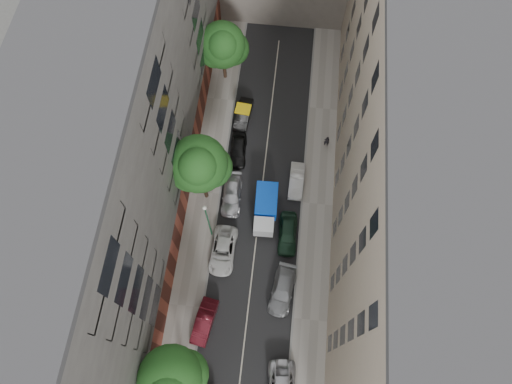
# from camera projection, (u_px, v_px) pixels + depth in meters

# --- Properties ---
(ground) EXTENTS (120.00, 120.00, 0.00)m
(ground) POSITION_uv_depth(u_px,v_px,m) (261.00, 199.00, 44.51)
(ground) COLOR #4C4C49
(ground) RESTS_ON ground
(road_surface) EXTENTS (8.00, 44.00, 0.02)m
(road_surface) POSITION_uv_depth(u_px,v_px,m) (261.00, 199.00, 44.50)
(road_surface) COLOR black
(road_surface) RESTS_ON ground
(sidewalk_left) EXTENTS (3.00, 44.00, 0.15)m
(sidewalk_left) POSITION_uv_depth(u_px,v_px,m) (205.00, 193.00, 44.68)
(sidewalk_left) COLOR gray
(sidewalk_left) RESTS_ON ground
(sidewalk_right) EXTENTS (3.00, 44.00, 0.15)m
(sidewalk_right) POSITION_uv_depth(u_px,v_px,m) (317.00, 204.00, 44.20)
(sidewalk_right) COLOR gray
(sidewalk_right) RESTS_ON ground
(building_left) EXTENTS (8.00, 44.00, 20.00)m
(building_left) POSITION_uv_depth(u_px,v_px,m) (123.00, 135.00, 35.82)
(building_left) COLOR #464442
(building_left) RESTS_ON ground
(building_right) EXTENTS (8.00, 44.00, 20.00)m
(building_right) POSITION_uv_depth(u_px,v_px,m) (405.00, 163.00, 34.85)
(building_right) COLOR tan
(building_right) RESTS_ON ground
(tarp_truck) EXTENTS (2.12, 5.00, 2.28)m
(tarp_truck) POSITION_uv_depth(u_px,v_px,m) (266.00, 209.00, 42.73)
(tarp_truck) COLOR black
(tarp_truck) RESTS_ON ground
(car_left_1) EXTENTS (2.06, 4.25, 1.34)m
(car_left_1) POSITION_uv_depth(u_px,v_px,m) (204.00, 321.00, 39.21)
(car_left_1) COLOR #4E0F18
(car_left_1) RESTS_ON ground
(car_left_2) EXTENTS (2.31, 4.85, 1.33)m
(car_left_2) POSITION_uv_depth(u_px,v_px,m) (223.00, 251.00, 41.72)
(car_left_2) COLOR silver
(car_left_2) RESTS_ON ground
(car_left_3) EXTENTS (2.01, 4.60, 1.32)m
(car_left_3) POSITION_uv_depth(u_px,v_px,m) (232.00, 195.00, 43.95)
(car_left_3) COLOR #B5B4B9
(car_left_3) RESTS_ON ground
(car_left_4) EXTENTS (1.83, 4.06, 1.35)m
(car_left_4) POSITION_uv_depth(u_px,v_px,m) (238.00, 150.00, 45.90)
(car_left_4) COLOR black
(car_left_4) RESTS_ON ground
(car_left_5) EXTENTS (1.77, 4.12, 1.32)m
(car_left_5) POSITION_uv_depth(u_px,v_px,m) (243.00, 114.00, 47.59)
(car_left_5) COLOR black
(car_left_5) RESTS_ON ground
(car_right_1) EXTENTS (2.48, 4.86, 1.35)m
(car_right_1) POSITION_uv_depth(u_px,v_px,m) (283.00, 290.00, 40.28)
(car_right_1) COLOR gray
(car_right_1) RESTS_ON ground
(car_right_2) EXTENTS (1.85, 4.37, 1.47)m
(car_right_2) POSITION_uv_depth(u_px,v_px,m) (288.00, 234.00, 42.30)
(car_right_2) COLOR black
(car_right_2) RESTS_ON ground
(car_right_3) EXTENTS (1.40, 3.91, 1.28)m
(car_right_3) POSITION_uv_depth(u_px,v_px,m) (296.00, 181.00, 44.56)
(car_right_3) COLOR silver
(car_right_3) RESTS_ON ground
(tree_near) EXTENTS (5.05, 4.74, 8.23)m
(tree_near) POSITION_uv_depth(u_px,v_px,m) (171.00, 380.00, 32.74)
(tree_near) COLOR #382619
(tree_near) RESTS_ON sidewalk_left
(tree_mid) EXTENTS (5.28, 5.00, 9.75)m
(tree_mid) POSITION_uv_depth(u_px,v_px,m) (200.00, 166.00, 38.28)
(tree_mid) COLOR #382619
(tree_mid) RESTS_ON sidewalk_left
(tree_far) EXTENTS (5.03, 4.72, 7.45)m
(tree_far) POSITION_uv_depth(u_px,v_px,m) (223.00, 47.00, 45.64)
(tree_far) COLOR #382619
(tree_far) RESTS_ON sidewalk_left
(lamp_post) EXTENTS (0.36, 0.36, 6.86)m
(lamp_post) POSITION_uv_depth(u_px,v_px,m) (208.00, 219.00, 39.06)
(lamp_post) COLOR #1B613B
(lamp_post) RESTS_ON sidewalk_left
(pedestrian) EXTENTS (0.56, 0.38, 1.53)m
(pedestrian) POSITION_uv_depth(u_px,v_px,m) (327.00, 141.00, 46.03)
(pedestrian) COLOR black
(pedestrian) RESTS_ON sidewalk_right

